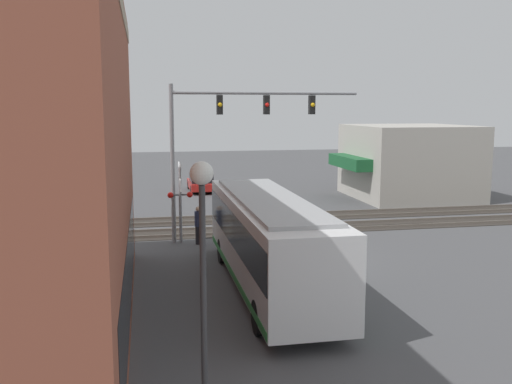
{
  "coord_description": "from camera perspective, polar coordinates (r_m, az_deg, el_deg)",
  "views": [
    {
      "loc": [
        -22.44,
        6.99,
        6.36
      ],
      "look_at": [
        4.55,
        1.67,
        2.25
      ],
      "focal_mm": 40.0,
      "sensor_mm": 36.0,
      "label": 1
    }
  ],
  "objects": [
    {
      "name": "traffic_signal_gantry",
      "position": [
        26.92,
        -2.56,
        6.79
      ],
      "size": [
        0.42,
        9.02,
        7.41
      ],
      "color": "gray",
      "rests_on": "ground"
    },
    {
      "name": "pedestrian_at_crossing",
      "position": [
        26.74,
        -5.79,
        -3.3
      ],
      "size": [
        0.34,
        0.34,
        1.79
      ],
      "color": "black",
      "rests_on": "ground"
    },
    {
      "name": "rail_track_far",
      "position": [
        33.01,
        1.28,
        -2.57
      ],
      "size": [
        2.6,
        60.0,
        0.15
      ],
      "color": "#332D28",
      "rests_on": "ground"
    },
    {
      "name": "parked_car_blue",
      "position": [
        35.07,
        0.16,
        -0.81
      ],
      "size": [
        4.78,
        1.82,
        1.48
      ],
      "color": "navy",
      "rests_on": "ground"
    },
    {
      "name": "pedestrian_near_bus",
      "position": [
        21.37,
        6.18,
        -6.24
      ],
      "size": [
        0.34,
        0.34,
        1.83
      ],
      "color": "#2D3351",
      "rests_on": "ground"
    },
    {
      "name": "city_bus",
      "position": [
        20.01,
        1.24,
        -4.65
      ],
      "size": [
        11.63,
        2.59,
        3.28
      ],
      "color": "white",
      "rests_on": "ground"
    },
    {
      "name": "rail_track_near",
      "position": [
        29.96,
        2.6,
        -3.72
      ],
      "size": [
        2.6,
        60.0,
        0.15
      ],
      "color": "#332D28",
      "rests_on": "ground"
    },
    {
      "name": "streetlamp",
      "position": [
        10.85,
        -5.31,
        -8.49
      ],
      "size": [
        0.44,
        0.44,
        5.39
      ],
      "color": "#38383A",
      "rests_on": "ground"
    },
    {
      "name": "parked_car_red",
      "position": [
        43.47,
        -5.53,
        0.91
      ],
      "size": [
        4.33,
        1.82,
        1.4
      ],
      "color": "#B21E19",
      "rests_on": "ground"
    },
    {
      "name": "shop_building",
      "position": [
        41.62,
        14.98,
        2.95
      ],
      "size": [
        8.03,
        8.88,
        5.1
      ],
      "color": "#B2ADA3",
      "rests_on": "ground"
    },
    {
      "name": "ground_plane",
      "position": [
        24.35,
        5.98,
        -6.7
      ],
      "size": [
        120.0,
        120.0,
        0.0
      ],
      "primitive_type": "plane",
      "color": "#4C4C4F"
    },
    {
      "name": "crossing_signal",
      "position": [
        26.85,
        -7.6,
        -0.29
      ],
      "size": [
        1.41,
        1.18,
        3.81
      ],
      "color": "gray",
      "rests_on": "ground"
    }
  ]
}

